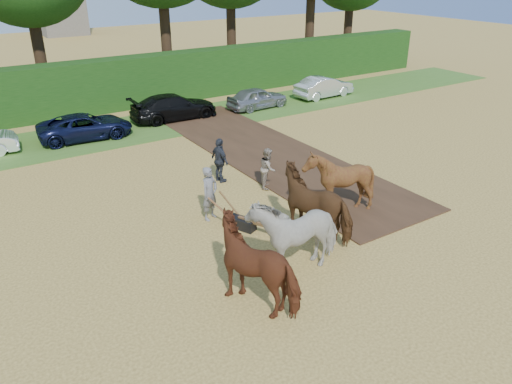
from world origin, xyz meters
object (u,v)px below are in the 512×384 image
Objects in this scene: spectator_far at (220,160)px; plough_team at (304,215)px; spectator_near at (268,168)px; parked_cars at (130,117)px.

spectator_far is 5.94m from plough_team.
parked_cars is (-1.91, 10.20, -0.14)m from spectator_near.
parked_cars is at bearing 90.87° from plough_team.
plough_team reaches higher than parked_cars.
spectator_far is at bearing 86.38° from plough_team.
spectator_far reaches higher than parked_cars.
spectator_near is 0.05× the size of parked_cars.
spectator_far reaches higher than spectator_near.
spectator_near is 0.88× the size of spectator_far.
spectator_near is at bearing -79.38° from parked_cars.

